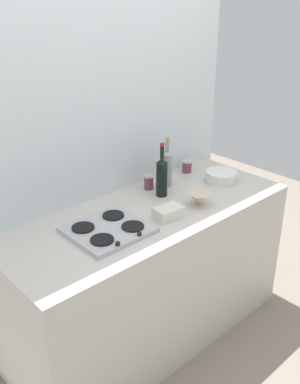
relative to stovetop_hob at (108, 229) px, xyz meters
name	(u,v)px	position (x,y,z in m)	size (l,w,h in m)	color
ground_plane	(150,331)	(0.32, 0.03, -0.91)	(6.00, 6.00, 0.00)	gray
counter_block	(150,275)	(0.32, 0.03, -0.46)	(1.80, 0.70, 0.90)	beige
backsplash_panel	(108,152)	(0.32, 0.41, 0.25)	(1.90, 0.06, 2.33)	silver
stovetop_hob	(108,229)	(0.00, 0.00, 0.00)	(0.40, 0.37, 0.04)	#B2B2B7
plate_stack	(221,176)	(0.96, 0.02, 0.02)	(0.21, 0.21, 0.07)	white
wine_bottle_leftmost	(162,176)	(0.52, 0.13, 0.11)	(0.07, 0.07, 0.34)	black
wine_bottle_mid_left	(167,167)	(0.65, 0.22, 0.11)	(0.07, 0.07, 0.33)	gray
mixing_bowl	(199,198)	(0.59, -0.12, 0.03)	(0.15, 0.15, 0.08)	beige
butter_dish	(168,213)	(0.34, -0.10, 0.02)	(0.16, 0.10, 0.07)	silver
condiment_jar_front	(187,166)	(0.92, 0.29, 0.03)	(0.07, 0.07, 0.09)	#66384C
condiment_jar_rear	(149,182)	(0.53, 0.26, 0.03)	(0.06, 0.06, 0.09)	#66384C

